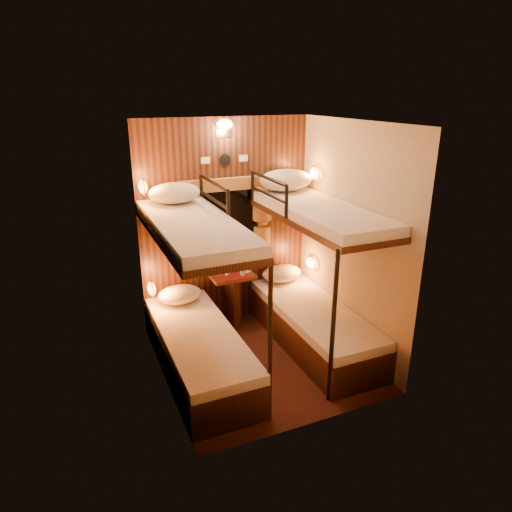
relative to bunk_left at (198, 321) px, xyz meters
name	(u,v)px	position (x,y,z in m)	size (l,w,h in m)	color
floor	(262,360)	(0.65, -0.07, -0.56)	(2.10, 2.10, 0.00)	#3B1A10
ceiling	(263,122)	(0.65, -0.07, 1.84)	(2.10, 2.10, 0.00)	silver
wall_back	(225,224)	(0.65, 0.98, 0.64)	(2.40, 2.40, 0.00)	#C6B293
wall_front	(318,295)	(0.65, -1.12, 0.64)	(2.40, 2.40, 0.00)	#C6B293
wall_left	(158,267)	(-0.35, -0.07, 0.64)	(2.40, 2.40, 0.00)	#C6B293
wall_right	(350,240)	(1.65, -0.07, 0.64)	(2.40, 2.40, 0.00)	#C6B293
back_panel	(226,225)	(0.65, 0.97, 0.64)	(2.00, 0.03, 2.40)	black
bunk_left	(198,321)	(0.00, 0.00, 0.00)	(0.72, 1.90, 1.82)	black
bunk_right	(314,299)	(1.30, 0.00, 0.00)	(0.72, 1.90, 1.82)	black
window	(227,227)	(0.65, 0.94, 0.62)	(1.00, 0.12, 0.79)	black
curtains	(228,221)	(0.65, 0.90, 0.71)	(1.10, 0.22, 1.00)	olive
back_fixtures	(225,131)	(0.65, 0.93, 1.69)	(0.54, 0.09, 0.48)	black
reading_lamps	(236,229)	(0.65, 0.63, 0.68)	(2.00, 0.20, 1.25)	orange
table	(233,293)	(0.65, 0.78, -0.14)	(0.50, 0.34, 0.66)	#541713
bottle_left	(227,267)	(0.59, 0.79, 0.19)	(0.07, 0.07, 0.23)	#99BFE5
bottle_right	(242,267)	(0.75, 0.72, 0.19)	(0.07, 0.07, 0.23)	#99BFE5
sachet_a	(247,272)	(0.83, 0.78, 0.09)	(0.08, 0.06, 0.01)	silver
sachet_b	(234,275)	(0.66, 0.76, 0.09)	(0.07, 0.05, 0.00)	silver
pillow_lower_left	(180,294)	(0.00, 0.69, -0.01)	(0.48, 0.34, 0.19)	white
pillow_lower_right	(282,273)	(1.30, 0.79, 0.00)	(0.50, 0.36, 0.20)	white
pillow_upper_left	(174,193)	(0.00, 0.65, 1.13)	(0.52, 0.37, 0.21)	white
pillow_upper_right	(286,180)	(1.30, 0.74, 1.15)	(0.62, 0.44, 0.24)	white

